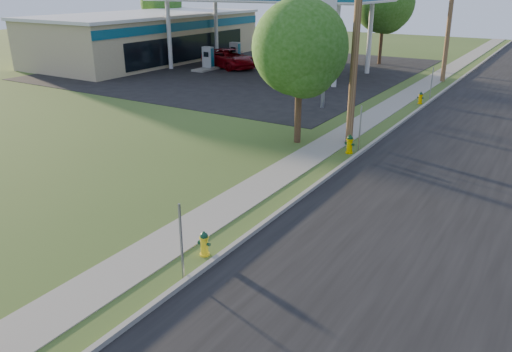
{
  "coord_description": "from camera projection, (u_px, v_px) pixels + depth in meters",
  "views": [
    {
      "loc": [
        7.42,
        -3.86,
        6.82
      ],
      "look_at": [
        0.0,
        8.0,
        1.4
      ],
      "focal_mm": 35.0,
      "sensor_mm": 36.0,
      "label": 1
    }
  ],
  "objects": [
    {
      "name": "car_red",
      "position": [
        229.0,
        58.0,
        42.8
      ],
      "size": [
        6.31,
        4.55,
        1.6
      ],
      "primitive_type": "imported",
      "rotation": [
        0.0,
        0.0,
        1.2
      ],
      "color": "#74030A",
      "rests_on": "ground"
    },
    {
      "name": "sign_post_near",
      "position": [
        181.0,
        242.0,
        12.02
      ],
      "size": [
        0.05,
        0.04,
        2.0
      ],
      "primitive_type": "cube",
      "color": "gray",
      "rests_on": "ground"
    },
    {
      "name": "utility_pole_far",
      "position": [
        450.0,
        14.0,
        35.41
      ],
      "size": [
        1.4,
        0.32,
        9.5
      ],
      "color": "brown",
      "rests_on": "ground"
    },
    {
      "name": "curb",
      "position": [
        300.0,
        197.0,
        16.81
      ],
      "size": [
        0.15,
        120.0,
        0.15
      ],
      "primitive_type": "cube",
      "color": "gray",
      "rests_on": "ground"
    },
    {
      "name": "hydrant_near",
      "position": [
        204.0,
        244.0,
        13.26
      ],
      "size": [
        0.36,
        0.32,
        0.71
      ],
      "color": "yellow",
      "rests_on": "ground"
    },
    {
      "name": "fuel_pump_sw",
      "position": [
        235.0,
        56.0,
        44.95
      ],
      "size": [
        1.2,
        3.2,
        1.9
      ],
      "color": "gray",
      "rests_on": "ground"
    },
    {
      "name": "tree_lot",
      "position": [
        385.0,
        5.0,
        43.1
      ],
      "size": [
        5.18,
        5.18,
        7.86
      ],
      "color": "#3D2A17",
      "rests_on": "ground"
    },
    {
      "name": "utility_pole_mid",
      "position": [
        356.0,
        30.0,
        21.13
      ],
      "size": [
        1.4,
        0.32,
        9.8
      ],
      "color": "brown",
      "rests_on": "ground"
    },
    {
      "name": "tree_verge",
      "position": [
        301.0,
        52.0,
        21.35
      ],
      "size": [
        4.17,
        4.17,
        6.33
      ],
      "color": "#3D2A17",
      "rests_on": "ground"
    },
    {
      "name": "fuel_pump_nw",
      "position": [
        208.0,
        61.0,
        41.79
      ],
      "size": [
        1.2,
        3.2,
        1.9
      ],
      "color": "gray",
      "rests_on": "ground"
    },
    {
      "name": "convenience_store",
      "position": [
        149.0,
        36.0,
        47.06
      ],
      "size": [
        10.4,
        22.4,
        4.25
      ],
      "color": "tan",
      "rests_on": "ground"
    },
    {
      "name": "hydrant_far",
      "position": [
        420.0,
        98.0,
        30.07
      ],
      "size": [
        0.38,
        0.34,
        0.73
      ],
      "color": "#F8B600",
      "rests_on": "ground"
    },
    {
      "name": "sidewalk",
      "position": [
        256.0,
        188.0,
        17.7
      ],
      "size": [
        1.5,
        120.0,
        0.03
      ],
      "primitive_type": "cube",
      "color": "gray",
      "rests_on": "ground"
    },
    {
      "name": "forecourt",
      "position": [
        246.0,
        69.0,
        42.39
      ],
      "size": [
        26.0,
        28.0,
        0.02
      ],
      "primitive_type": "cube",
      "color": "black",
      "rests_on": "ground"
    },
    {
      "name": "tree_back",
      "position": [
        162.0,
        5.0,
        56.35
      ],
      "size": [
        4.65,
        4.65,
        7.05
      ],
      "color": "#3D2A17",
      "rests_on": "ground"
    },
    {
      "name": "road",
      "position": [
        419.0,
        228.0,
        14.86
      ],
      "size": [
        8.0,
        120.0,
        0.02
      ],
      "primitive_type": "cube",
      "color": "black",
      "rests_on": "ground"
    },
    {
      "name": "sign_post_mid",
      "position": [
        360.0,
        129.0,
        21.34
      ],
      "size": [
        0.05,
        0.04,
        2.0
      ],
      "primitive_type": "cube",
      "color": "gray",
      "rests_on": "ground"
    },
    {
      "name": "fuel_pump_ne",
      "position": [
        304.0,
        70.0,
        37.34
      ],
      "size": [
        1.2,
        3.2,
        1.9
      ],
      "color": "gray",
      "rests_on": "ground"
    },
    {
      "name": "sign_post_far",
      "position": [
        432.0,
        83.0,
        30.99
      ],
      "size": [
        0.05,
        0.04,
        2.0
      ],
      "primitive_type": "cube",
      "color": "gray",
      "rests_on": "ground"
    },
    {
      "name": "price_pylon",
      "position": [
        327.0,
        10.0,
        27.23
      ],
      "size": [
        0.34,
        2.04,
        6.85
      ],
      "color": "gray",
      "rests_on": "ground"
    },
    {
      "name": "hydrant_mid",
      "position": [
        350.0,
        144.0,
        21.27
      ],
      "size": [
        0.43,
        0.39,
        0.83
      ],
      "color": "#DFB300",
      "rests_on": "ground"
    },
    {
      "name": "fuel_pump_se",
      "position": [
        327.0,
        64.0,
        40.5
      ],
      "size": [
        1.2,
        3.2,
        1.9
      ],
      "color": "gray",
      "rests_on": "ground"
    }
  ]
}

